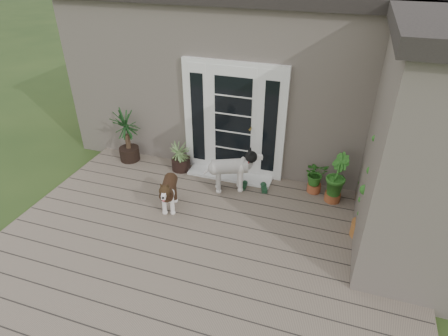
% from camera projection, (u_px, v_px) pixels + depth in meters
% --- Properties ---
extents(deck, '(6.20, 4.60, 0.12)m').
position_uv_depth(deck, '(202.00, 251.00, 5.58)').
color(deck, '#6B5B4C').
rests_on(deck, ground).
extents(house_main, '(7.40, 4.00, 3.10)m').
position_uv_depth(house_main, '(270.00, 70.00, 8.25)').
color(house_main, '#665E54').
rests_on(house_main, ground).
extents(house_wing, '(1.60, 2.40, 3.10)m').
position_uv_depth(house_wing, '(436.00, 159.00, 4.91)').
color(house_wing, '#665E54').
rests_on(house_wing, ground).
extents(door_unit, '(1.90, 0.14, 2.15)m').
position_uv_depth(door_unit, '(234.00, 121.00, 6.83)').
color(door_unit, white).
rests_on(door_unit, deck).
extents(door_step, '(1.60, 0.40, 0.05)m').
position_uv_depth(door_step, '(230.00, 175.00, 7.21)').
color(door_step, white).
rests_on(door_step, deck).
extents(brindle_dog, '(0.52, 0.79, 0.61)m').
position_uv_depth(brindle_dog, '(169.00, 193.00, 6.22)').
color(brindle_dog, '#3C2515').
rests_on(brindle_dog, deck).
extents(white_dog, '(0.92, 0.68, 0.71)m').
position_uv_depth(white_dog, '(230.00, 173.00, 6.67)').
color(white_dog, white).
rests_on(white_dog, deck).
extents(spider_plant, '(0.69, 0.69, 0.65)m').
position_uv_depth(spider_plant, '(181.00, 155.00, 7.29)').
color(spider_plant, '#7C985D').
rests_on(spider_plant, deck).
extents(yucca, '(0.97, 0.97, 1.08)m').
position_uv_depth(yucca, '(127.00, 136.00, 7.50)').
color(yucca, black).
rests_on(yucca, deck).
extents(herb_a, '(0.54, 0.54, 0.52)m').
position_uv_depth(herb_a, '(315.00, 179.00, 6.66)').
color(herb_a, '#174D16').
rests_on(herb_a, deck).
extents(herb_b, '(0.49, 0.49, 0.67)m').
position_uv_depth(herb_b, '(335.00, 184.00, 6.39)').
color(herb_b, '#285D1A').
rests_on(herb_b, deck).
extents(herb_c, '(0.52, 0.52, 0.59)m').
position_uv_depth(herb_c, '(367.00, 188.00, 6.37)').
color(herb_c, '#28641C').
rests_on(herb_c, deck).
extents(sapling, '(0.64, 0.64, 1.73)m').
position_uv_depth(sapling, '(372.00, 189.00, 5.33)').
color(sapling, '#2A601B').
rests_on(sapling, deck).
extents(clog_left, '(0.22, 0.32, 0.09)m').
position_uv_depth(clog_left, '(264.00, 188.00, 6.81)').
color(clog_left, '#173A21').
rests_on(clog_left, deck).
extents(clog_right, '(0.13, 0.26, 0.08)m').
position_uv_depth(clog_right, '(244.00, 185.00, 6.89)').
color(clog_right, '#163720').
rests_on(clog_right, deck).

